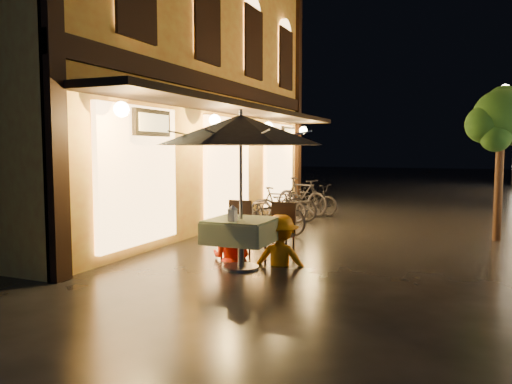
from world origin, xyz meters
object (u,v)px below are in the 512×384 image
at_px(person_yellow, 281,216).
at_px(cafe_table, 241,231).
at_px(person_orange, 231,217).
at_px(patio_umbrella, 241,130).
at_px(bicycle_0, 269,213).
at_px(table_lantern, 233,212).

bearing_deg(person_yellow, cafe_table, 39.52).
height_order(person_orange, person_yellow, person_yellow).
bearing_deg(person_orange, patio_umbrella, 127.79).
xyz_separation_m(patio_umbrella, bicycle_0, (-0.75, 3.12, -1.68)).
relative_size(table_lantern, person_orange, 0.17).
bearing_deg(person_orange, person_yellow, 177.72).
bearing_deg(person_yellow, bicycle_0, -73.05).
height_order(patio_umbrella, person_orange, patio_umbrella).
xyz_separation_m(person_orange, person_yellow, (0.90, -0.03, 0.06)).
height_order(patio_umbrella, person_yellow, patio_umbrella).
height_order(cafe_table, patio_umbrella, patio_umbrella).
height_order(cafe_table, person_orange, person_orange).
height_order(person_orange, bicycle_0, person_orange).
distance_m(patio_umbrella, bicycle_0, 3.62).
xyz_separation_m(table_lantern, bicycle_0, (-0.75, 3.42, -0.45)).
xyz_separation_m(cafe_table, person_orange, (-0.43, 0.54, 0.14)).
bearing_deg(person_yellow, patio_umbrella, 39.52).
bearing_deg(table_lantern, cafe_table, 90.00).
bearing_deg(table_lantern, person_orange, 117.01).
distance_m(cafe_table, patio_umbrella, 1.56).
bearing_deg(person_orange, cafe_table, 127.79).
bearing_deg(bicycle_0, person_orange, -163.61).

